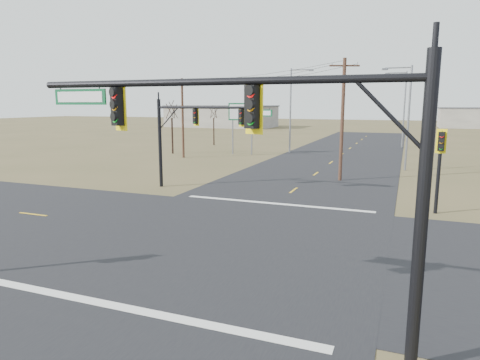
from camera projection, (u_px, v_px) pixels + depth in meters
name	position (u px, v px, depth m)	size (l,w,h in m)	color
ground	(229.00, 239.00, 19.80)	(320.00, 320.00, 0.00)	brown
road_ew	(229.00, 238.00, 19.80)	(160.00, 14.00, 0.02)	black
road_ns	(229.00, 238.00, 19.80)	(14.00, 160.00, 0.02)	black
stop_bar_near	(133.00, 309.00, 12.92)	(12.00, 0.40, 0.01)	silver
stop_bar_far	(276.00, 204.00, 26.67)	(12.00, 0.40, 0.01)	silver
mast_arm_near	(266.00, 139.00, 10.50)	(10.58, 0.58, 7.31)	black
mast_arm_far	(197.00, 124.00, 30.44)	(8.83, 0.59, 6.51)	black
pedestal_signal_ne	(440.00, 153.00, 23.70)	(0.63, 0.55, 4.83)	black
utility_pole_near	(342.00, 118.00, 34.01)	(2.24, 1.01, 9.70)	#4D3021
utility_pole_far	(183.00, 117.00, 49.03)	(2.21, 0.26, 9.03)	#4D3021
highway_sign	(242.00, 118.00, 52.30)	(3.23, 1.06, 6.28)	slate
streetlight_a	(406.00, 112.00, 39.37)	(2.70, 0.40, 9.63)	slate
streetlight_b	(403.00, 105.00, 60.61)	(3.00, 0.47, 10.70)	slate
streetlight_c	(292.00, 106.00, 53.86)	(2.93, 0.33, 10.52)	slate
bare_tree_a	(172.00, 109.00, 52.99)	(3.59, 3.59, 6.98)	black
bare_tree_b	(214.00, 112.00, 64.07)	(2.73, 2.73, 6.28)	black
warehouse_left	(222.00, 117.00, 116.18)	(28.00, 14.00, 5.50)	#A6A193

